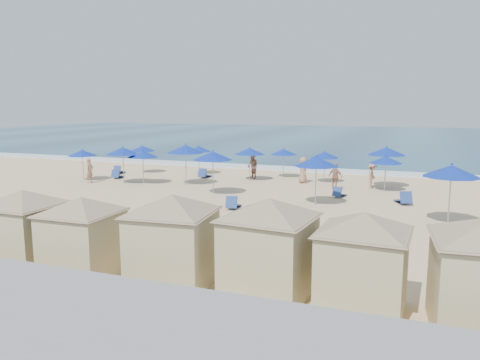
# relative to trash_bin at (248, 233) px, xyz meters

# --- Properties ---
(ground) EXTENTS (160.00, 160.00, 0.00)m
(ground) POSITION_rel_trash_bin_xyz_m (-3.12, 5.03, -0.42)
(ground) COLOR beige
(ground) RESTS_ON ground
(ocean) EXTENTS (160.00, 80.00, 0.06)m
(ocean) POSITION_rel_trash_bin_xyz_m (-3.12, 60.03, -0.39)
(ocean) COLOR navy
(ocean) RESTS_ON ground
(surf_line) EXTENTS (160.00, 2.50, 0.08)m
(surf_line) POSITION_rel_trash_bin_xyz_m (-3.12, 20.53, -0.38)
(surf_line) COLOR white
(surf_line) RESTS_ON ground
(trash_bin) EXTENTS (1.10, 1.10, 0.84)m
(trash_bin) POSITION_rel_trash_bin_xyz_m (0.00, 0.00, 0.00)
(trash_bin) COLOR black
(trash_bin) RESTS_ON ground
(cabana_0) EXTENTS (4.34, 4.34, 2.72)m
(cabana_0) POSITION_rel_trash_bin_xyz_m (-5.78, -4.74, 1.14)
(cabana_0) COLOR #CCBB8B
(cabana_0) RESTS_ON ground
(cabana_1) EXTENTS (4.24, 4.24, 2.66)m
(cabana_1) POSITION_rel_trash_bin_xyz_m (-3.51, -4.78, 1.10)
(cabana_1) COLOR #CCBB8B
(cabana_1) RESTS_ON ground
(cabana_2) EXTENTS (4.60, 4.60, 2.90)m
(cabana_2) POSITION_rel_trash_bin_xyz_m (-0.64, -4.47, 1.24)
(cabana_2) COLOR #CCBB8B
(cabana_2) RESTS_ON ground
(cabana_3) EXTENTS (4.65, 4.65, 2.93)m
(cabana_3) POSITION_rel_trash_bin_xyz_m (2.11, -4.18, 1.26)
(cabana_3) COLOR #CCBB8B
(cabana_3) RESTS_ON ground
(cabana_4) EXTENTS (4.42, 4.42, 2.78)m
(cabana_4) POSITION_rel_trash_bin_xyz_m (4.57, -4.31, 1.17)
(cabana_4) COLOR #CCBB8B
(cabana_4) RESTS_ON ground
(umbrella_0) EXTENTS (1.92, 1.92, 2.18)m
(umbrella_0) POSITION_rel_trash_bin_xyz_m (-15.54, 9.95, 1.47)
(umbrella_0) COLOR #A5A8AD
(umbrella_0) RESTS_ON ground
(umbrella_1) EXTENTS (2.19, 2.19, 2.49)m
(umbrella_1) POSITION_rel_trash_bin_xyz_m (-12.17, 9.77, 1.74)
(umbrella_1) COLOR #A5A8AD
(umbrella_1) RESTS_ON ground
(umbrella_2) EXTENTS (1.89, 1.89, 2.15)m
(umbrella_2) POSITION_rel_trash_bin_xyz_m (-13.73, 14.52, 1.44)
(umbrella_2) COLOR #A5A8AD
(umbrella_2) RESTS_ON ground
(umbrella_3) EXTENTS (1.99, 1.99, 2.26)m
(umbrella_3) POSITION_rel_trash_bin_xyz_m (-10.93, 10.18, 1.54)
(umbrella_3) COLOR #A5A8AD
(umbrella_3) RESTS_ON ground
(umbrella_4) EXTENTS (1.92, 1.92, 2.18)m
(umbrella_4) POSITION_rel_trash_bin_xyz_m (-9.48, 15.45, 1.48)
(umbrella_4) COLOR #A5A8AD
(umbrella_4) RESTS_ON ground
(umbrella_5) EXTENTS (2.35, 2.35, 2.67)m
(umbrella_5) POSITION_rel_trash_bin_xyz_m (-8.18, 10.87, 1.90)
(umbrella_5) COLOR #A5A8AD
(umbrella_5) RESTS_ON ground
(umbrella_6) EXTENTS (2.28, 2.28, 2.60)m
(umbrella_6) POSITION_rel_trash_bin_xyz_m (-5.18, 8.43, 1.83)
(umbrella_6) COLOR #A5A8AD
(umbrella_6) RESTS_ON ground
(umbrella_7) EXTENTS (1.88, 1.88, 2.14)m
(umbrella_7) POSITION_rel_trash_bin_xyz_m (-0.02, 14.84, 1.44)
(umbrella_7) COLOR #A5A8AD
(umbrella_7) RESTS_ON ground
(umbrella_8) EXTENTS (2.28, 2.28, 2.60)m
(umbrella_8) POSITION_rel_trash_bin_xyz_m (0.90, 7.72, 1.83)
(umbrella_8) COLOR #A5A8AD
(umbrella_8) RESTS_ON ground
(umbrella_9) EXTENTS (2.31, 2.31, 2.63)m
(umbrella_9) POSITION_rel_trash_bin_xyz_m (3.89, 14.33, 1.86)
(umbrella_9) COLOR #A5A8AD
(umbrella_9) RESTS_ON ground
(umbrella_10) EXTENTS (1.93, 1.93, 2.19)m
(umbrella_10) POSITION_rel_trash_bin_xyz_m (3.96, 12.93, 1.48)
(umbrella_10) COLOR #A5A8AD
(umbrella_10) RESTS_ON ground
(umbrella_11) EXTENTS (2.36, 2.36, 2.68)m
(umbrella_11) POSITION_rel_trash_bin_xyz_m (7.07, 5.77, 1.91)
(umbrella_11) COLOR #A5A8AD
(umbrella_11) RESTS_ON ground
(umbrella_12) EXTENTS (2.05, 2.05, 2.33)m
(umbrella_12) POSITION_rel_trash_bin_xyz_m (-4.92, 13.92, 1.60)
(umbrella_12) COLOR #A5A8AD
(umbrella_12) RESTS_ON ground
(umbrella_13) EXTENTS (1.86, 1.86, 2.12)m
(umbrella_13) POSITION_rel_trash_bin_xyz_m (-3.15, 16.07, 1.42)
(umbrella_13) COLOR #A5A8AD
(umbrella_13) RESTS_ON ground
(beach_chair_0) EXTENTS (0.79, 1.28, 0.66)m
(beach_chair_0) POSITION_rel_trash_bin_xyz_m (-15.19, 13.48, -0.19)
(beach_chair_0) COLOR navy
(beach_chair_0) RESTS_ON ground
(beach_chair_1) EXTENTS (0.81, 1.30, 0.67)m
(beach_chair_1) POSITION_rel_trash_bin_xyz_m (-13.95, 11.54, -0.19)
(beach_chair_1) COLOR navy
(beach_chair_1) RESTS_ON ground
(beach_chair_2) EXTENTS (0.60, 1.30, 0.71)m
(beach_chair_2) POSITION_rel_trash_bin_xyz_m (-8.34, 13.97, -0.17)
(beach_chair_2) COLOR navy
(beach_chair_2) RESTS_ON ground
(beach_chair_3) EXTENTS (0.77, 1.35, 0.70)m
(beach_chair_3) POSITION_rel_trash_bin_xyz_m (-2.73, 5.37, -0.18)
(beach_chair_3) COLOR navy
(beach_chair_3) RESTS_ON ground
(beach_chair_4) EXTENTS (0.72, 1.19, 0.61)m
(beach_chair_4) POSITION_rel_trash_bin_xyz_m (1.71, 10.23, -0.21)
(beach_chair_4) COLOR navy
(beach_chair_4) RESTS_ON ground
(beach_chair_5) EXTENTS (1.00, 1.45, 0.73)m
(beach_chair_5) POSITION_rel_trash_bin_xyz_m (5.16, 9.56, -0.17)
(beach_chair_5) COLOR navy
(beach_chair_5) RESTS_ON ground
(beachgoer_0) EXTENTS (0.43, 0.62, 1.64)m
(beachgoer_0) POSITION_rel_trash_bin_xyz_m (-14.50, 9.32, 0.40)
(beachgoer_0) COLOR #AC7B5F
(beachgoer_0) RESTS_ON ground
(beachgoer_1) EXTENTS (1.09, 1.06, 1.77)m
(beachgoer_1) POSITION_rel_trash_bin_xyz_m (-5.04, 14.90, 0.47)
(beachgoer_1) COLOR #AC7B5F
(beachgoer_1) RESTS_ON ground
(beachgoer_2) EXTENTS (1.02, 0.74, 1.61)m
(beachgoer_2) POSITION_rel_trash_bin_xyz_m (1.11, 12.53, 0.38)
(beachgoer_2) COLOR #AC7B5F
(beachgoer_2) RESTS_ON ground
(beachgoer_3) EXTENTS (0.69, 1.08, 1.57)m
(beachgoer_3) POSITION_rel_trash_bin_xyz_m (3.14, 13.89, 0.37)
(beachgoer_3) COLOR #AC7B5F
(beachgoer_3) RESTS_ON ground
(beachgoer_4) EXTENTS (0.86, 1.00, 1.73)m
(beachgoer_4) POSITION_rel_trash_bin_xyz_m (-1.31, 14.27, 0.44)
(beachgoer_4) COLOR #AC7B5F
(beachgoer_4) RESTS_ON ground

